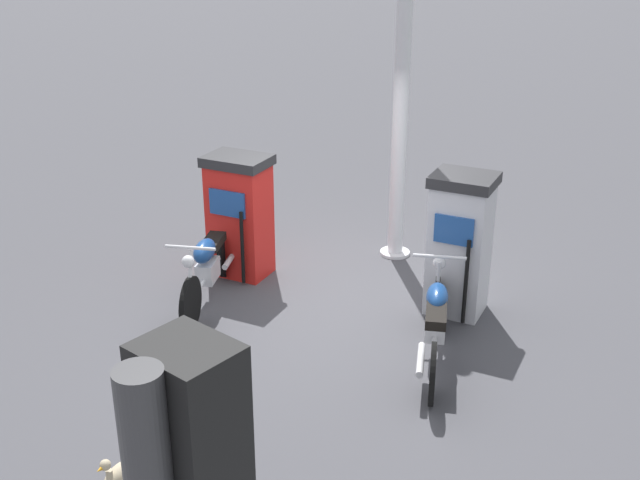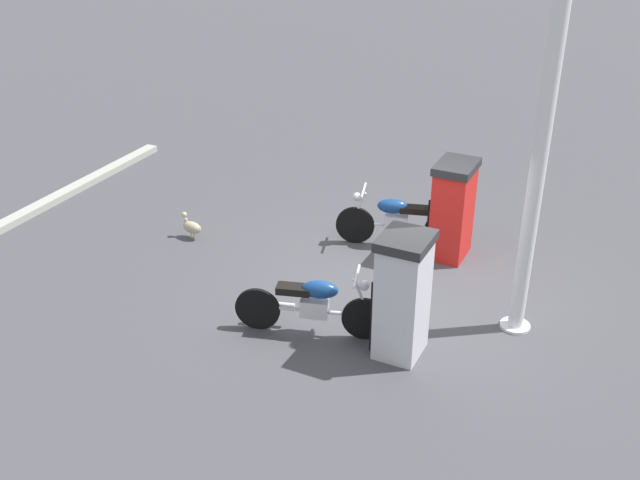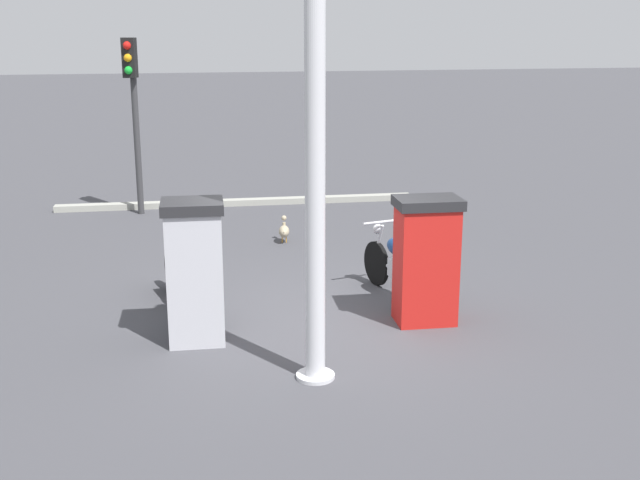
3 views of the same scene
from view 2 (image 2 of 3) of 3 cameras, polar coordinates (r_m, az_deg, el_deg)
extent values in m
plane|color=#424247|center=(10.75, 6.13, -4.02)|extent=(120.00, 120.00, 0.00)
cube|color=red|center=(11.52, 10.14, 2.00)|extent=(0.56, 0.74, 1.43)
cube|color=#1E478C|center=(11.46, 8.99, 3.68)|extent=(0.07, 0.49, 0.32)
cube|color=#262628|center=(11.21, 10.47, 5.57)|extent=(0.62, 0.81, 0.12)
cylinder|color=black|center=(11.51, 8.31, 0.93)|extent=(0.05, 0.05, 0.93)
cube|color=silver|center=(9.13, 6.35, -4.64)|extent=(0.58, 0.66, 1.53)
cube|color=#1E478C|center=(9.04, 4.78, -2.43)|extent=(0.06, 0.44, 0.32)
cube|color=#262628|center=(8.72, 6.63, -0.06)|extent=(0.64, 0.73, 0.12)
cylinder|color=black|center=(9.20, 4.01, -5.95)|extent=(0.05, 0.05, 0.99)
cylinder|color=black|center=(11.91, 2.72, 1.15)|extent=(0.62, 0.19, 0.62)
cylinder|color=black|center=(11.85, 9.49, 0.63)|extent=(0.62, 0.19, 0.62)
cube|color=silver|center=(11.82, 5.88, 1.35)|extent=(0.39, 0.27, 0.24)
cylinder|color=silver|center=(11.84, 6.11, 1.11)|extent=(1.04, 0.27, 0.05)
ellipsoid|color=navy|center=(11.70, 5.60, 2.60)|extent=(0.52, 0.32, 0.24)
cube|color=black|center=(11.70, 7.25, 2.34)|extent=(0.47, 0.29, 0.10)
cylinder|color=silver|center=(11.78, 2.94, 2.45)|extent=(0.26, 0.09, 0.57)
cylinder|color=silver|center=(11.64, 3.37, 3.84)|extent=(0.15, 0.56, 0.04)
sphere|color=silver|center=(11.70, 2.87, 3.34)|extent=(0.17, 0.17, 0.14)
cylinder|color=silver|center=(11.73, 8.51, 0.53)|extent=(0.55, 0.18, 0.07)
cylinder|color=black|center=(9.58, 3.47, -6.07)|extent=(0.60, 0.18, 0.60)
cylinder|color=black|center=(9.80, -4.82, -5.30)|extent=(0.60, 0.18, 0.60)
cube|color=silver|center=(9.60, -0.43, -5.22)|extent=(0.39, 0.27, 0.24)
cylinder|color=silver|center=(9.64, -0.73, -5.45)|extent=(1.05, 0.27, 0.05)
ellipsoid|color=navy|center=(9.44, -0.02, -3.83)|extent=(0.52, 0.32, 0.24)
cube|color=black|center=(9.51, -2.04, -3.81)|extent=(0.47, 0.29, 0.10)
cylinder|color=silver|center=(9.42, 3.28, -4.53)|extent=(0.26, 0.09, 0.57)
cylinder|color=silver|center=(9.27, 2.84, -2.81)|extent=(0.15, 0.55, 0.04)
sphere|color=silver|center=(9.32, 3.43, -3.50)|extent=(0.17, 0.17, 0.14)
cylinder|color=silver|center=(9.84, -3.52, -4.94)|extent=(0.55, 0.18, 0.07)
ellipsoid|color=tan|center=(12.26, -9.81, 0.96)|extent=(0.38, 0.24, 0.19)
cylinder|color=tan|center=(12.31, -10.26, 1.34)|extent=(0.06, 0.06, 0.14)
sphere|color=tan|center=(12.27, -10.40, 1.94)|extent=(0.10, 0.10, 0.09)
cone|color=orange|center=(12.31, -10.60, 1.98)|extent=(0.06, 0.05, 0.04)
cone|color=tan|center=(12.15, -9.26, 0.91)|extent=(0.08, 0.08, 0.07)
cylinder|color=orange|center=(12.30, -9.86, 0.29)|extent=(0.02, 0.02, 0.10)
cylinder|color=orange|center=(12.35, -9.65, 0.41)|extent=(0.02, 0.02, 0.10)
cylinder|color=silver|center=(9.27, 16.37, 4.98)|extent=(0.20, 0.20, 4.43)
cylinder|color=silver|center=(10.27, 14.76, -6.38)|extent=(0.40, 0.40, 0.04)
cube|color=#9E9E93|center=(13.83, -21.68, 1.88)|extent=(0.69, 7.23, 0.12)
camera|label=1|loc=(11.70, -38.49, 15.47)|focal=43.92mm
camera|label=3|loc=(9.85, 62.39, -0.26)|focal=44.09mm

